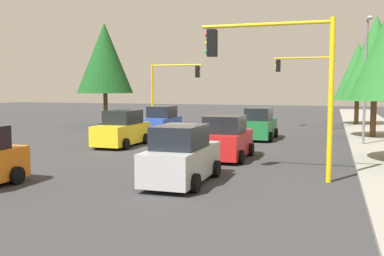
{
  "coord_description": "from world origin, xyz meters",
  "views": [
    {
      "loc": [
        21.43,
        7.57,
        3.21
      ],
      "look_at": [
        0.63,
        0.87,
        1.2
      ],
      "focal_mm": 40.93,
      "sensor_mm": 36.0,
      "label": 1
    }
  ],
  "objects": [
    {
      "name": "tree_opposite_side",
      "position": [
        -12.0,
        -11.0,
        5.72
      ],
      "size": [
        4.75,
        4.75,
        8.7
      ],
      "color": "brown",
      "rests_on": "ground"
    },
    {
      "name": "car_silver",
      "position": [
        7.63,
        2.75,
        0.9
      ],
      "size": [
        4.09,
        1.94,
        1.98
      ],
      "color": "#B2B5BA",
      "rests_on": "ground"
    },
    {
      "name": "car_blue",
      "position": [
        -6.01,
        -3.45,
        0.9
      ],
      "size": [
        3.64,
        2.05,
        1.98
      ],
      "color": "blue",
      "rests_on": "ground"
    },
    {
      "name": "street_lamp_curbside",
      "position": [
        -3.61,
        9.2,
        4.35
      ],
      "size": [
        2.15,
        0.28,
        7.0
      ],
      "color": "slate",
      "rests_on": "ground"
    },
    {
      "name": "tree_roadside_far",
      "position": [
        -18.0,
        9.5,
        4.56
      ],
      "size": [
        3.82,
        3.82,
        6.97
      ],
      "color": "brown",
      "rests_on": "ground"
    },
    {
      "name": "traffic_signal_near_left",
      "position": [
        6.0,
        5.68,
        3.93
      ],
      "size": [
        0.36,
        4.59,
        5.55
      ],
      "color": "yellow",
      "rests_on": "ground"
    },
    {
      "name": "traffic_signal_far_left",
      "position": [
        -14.0,
        5.7,
        4.02
      ],
      "size": [
        0.36,
        4.59,
        5.69
      ],
      "color": "yellow",
      "rests_on": "ground"
    },
    {
      "name": "ground_plane",
      "position": [
        0.0,
        0.0,
        0.0
      ],
      "size": [
        120.0,
        120.0,
        0.0
      ],
      "primitive_type": "plane",
      "color": "#353538"
    },
    {
      "name": "car_green",
      "position": [
        -5.77,
        3.22,
        0.9
      ],
      "size": [
        4.09,
        1.99,
        1.98
      ],
      "color": "#1E7238",
      "rests_on": "ground"
    },
    {
      "name": "car_yellow",
      "position": [
        -0.3,
        -3.51,
        0.9
      ],
      "size": [
        4.12,
        1.99,
        1.98
      ],
      "color": "yellow",
      "rests_on": "ground"
    },
    {
      "name": "traffic_signal_far_right",
      "position": [
        -14.0,
        -5.63,
        3.76
      ],
      "size": [
        0.36,
        4.59,
        5.28
      ],
      "color": "yellow",
      "rests_on": "ground"
    },
    {
      "name": "tree_roadside_mid",
      "position": [
        -8.0,
        10.0,
        5.05
      ],
      "size": [
        4.21,
        4.21,
        7.7
      ],
      "color": "brown",
      "rests_on": "ground"
    },
    {
      "name": "car_red",
      "position": [
        2.27,
        2.99,
        0.9
      ],
      "size": [
        3.81,
        2.11,
        1.98
      ],
      "color": "red",
      "rests_on": "ground"
    }
  ]
}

